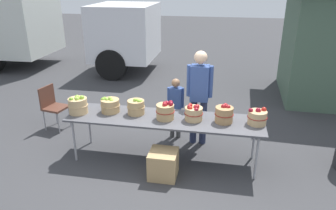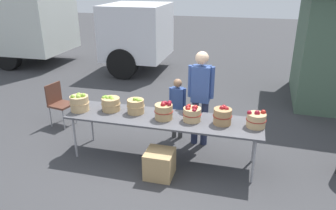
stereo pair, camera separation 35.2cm
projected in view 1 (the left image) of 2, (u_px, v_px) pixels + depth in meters
ground_plane at (165, 159)px, 5.33m from camera, size 40.00×40.00×0.00m
market_table at (165, 120)px, 5.06m from camera, size 3.10×0.76×0.75m
apple_basket_green_0 at (78, 105)px, 5.18m from camera, size 0.32×0.32×0.31m
apple_basket_green_1 at (110, 105)px, 5.23m from camera, size 0.32×0.32×0.26m
apple_basket_green_2 at (136, 107)px, 5.15m from camera, size 0.29×0.29×0.27m
apple_basket_red_0 at (165, 111)px, 4.97m from camera, size 0.30×0.30×0.30m
apple_basket_red_1 at (194, 113)px, 4.93m from camera, size 0.29×0.29×0.27m
apple_basket_red_2 at (224, 114)px, 4.86m from camera, size 0.29×0.29×0.29m
apple_basket_red_3 at (257, 117)px, 4.80m from camera, size 0.30×0.30×0.26m
vendor_adult at (199, 91)px, 5.49m from camera, size 0.45×0.22×1.69m
child_customer at (176, 104)px, 5.80m from camera, size 0.30×0.17×1.15m
box_truck at (17, 21)px, 10.26m from camera, size 7.72×2.25×2.75m
folding_chair at (52, 104)px, 6.24m from camera, size 0.47×0.47×0.86m
produce_crate at (163, 164)px, 4.80m from camera, size 0.42×0.42×0.42m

